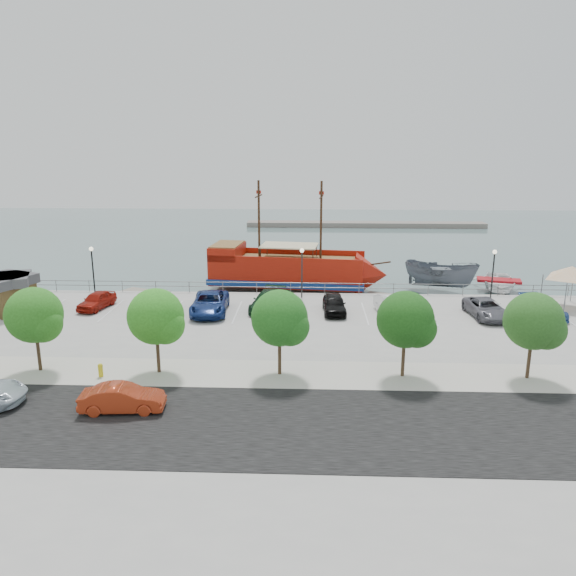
{
  "coord_description": "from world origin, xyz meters",
  "views": [
    {
      "loc": [
        0.67,
        -39.88,
        12.95
      ],
      "look_at": [
        -1.0,
        2.0,
        2.0
      ],
      "focal_mm": 35.0,
      "sensor_mm": 36.0,
      "label": 1
    }
  ],
  "objects": [
    {
      "name": "tree_b",
      "position": [
        -14.85,
        -10.07,
        3.3
      ],
      "size": [
        3.3,
        3.2,
        5.0
      ],
      "color": "#473321",
      "rests_on": "sidewalk"
    },
    {
      "name": "lamp_post_left",
      "position": [
        -18.0,
        6.5,
        2.94
      ],
      "size": [
        0.36,
        0.36,
        4.28
      ],
      "color": "black",
      "rests_on": "land_slab"
    },
    {
      "name": "tree_c",
      "position": [
        -7.85,
        -10.07,
        3.3
      ],
      "size": [
        3.3,
        3.2,
        5.0
      ],
      "color": "#473321",
      "rests_on": "sidewalk"
    },
    {
      "name": "far_shore",
      "position": [
        10.0,
        55.0,
        -0.6
      ],
      "size": [
        40.0,
        3.0,
        0.8
      ],
      "primitive_type": "cube",
      "color": "gray",
      "rests_on": "ground"
    },
    {
      "name": "tree_f",
      "position": [
        13.15,
        -10.07,
        3.3
      ],
      "size": [
        3.3,
        3.2,
        5.0
      ],
      "color": "#473321",
      "rests_on": "sidewalk"
    },
    {
      "name": "tree_e",
      "position": [
        6.15,
        -10.07,
        3.3
      ],
      "size": [
        3.3,
        3.2,
        5.0
      ],
      "color": "#473321",
      "rests_on": "sidewalk"
    },
    {
      "name": "street",
      "position": [
        0.0,
        -16.0,
        0.01
      ],
      "size": [
        100.0,
        8.0,
        0.04
      ],
      "primitive_type": "cube",
      "color": "black",
      "rests_on": "land_slab"
    },
    {
      "name": "dock_east",
      "position": [
        15.12,
        9.2,
        -0.8
      ],
      "size": [
        7.17,
        2.51,
        0.4
      ],
      "primitive_type": "cube",
      "rotation": [
        0.0,
        0.0,
        0.07
      ],
      "color": "gray",
      "rests_on": "ground"
    },
    {
      "name": "sidewalk",
      "position": [
        0.0,
        -10.0,
        0.01
      ],
      "size": [
        100.0,
        4.0,
        0.05
      ],
      "primitive_type": "cube",
      "color": "beige",
      "rests_on": "land_slab"
    },
    {
      "name": "parked_car_c",
      "position": [
        -7.08,
        1.74,
        0.8
      ],
      "size": [
        2.99,
        5.92,
        1.6
      ],
      "primitive_type": "imported",
      "rotation": [
        0.0,
        0.0,
        0.06
      ],
      "color": "navy",
      "rests_on": "land_slab"
    },
    {
      "name": "parked_car_b",
      "position": [
        -11.02,
        1.7,
        0.77
      ],
      "size": [
        2.55,
        4.9,
        1.54
      ],
      "primitive_type": "imported",
      "rotation": [
        0.0,
        0.0,
        0.21
      ],
      "color": "#B2B2B2",
      "rests_on": "land_slab"
    },
    {
      "name": "dock_mid",
      "position": [
        8.95,
        9.2,
        -0.82
      ],
      "size": [
        6.61,
        4.24,
        0.37
      ],
      "primitive_type": "cube",
      "rotation": [
        0.0,
        0.0,
        -0.41
      ],
      "color": "slate",
      "rests_on": "ground"
    },
    {
      "name": "dock_west",
      "position": [
        -13.4,
        9.2,
        -0.79
      ],
      "size": [
        7.67,
        5.0,
        0.43
      ],
      "primitive_type": "cube",
      "rotation": [
        0.0,
        0.0,
        -0.42
      ],
      "color": "gray",
      "rests_on": "ground"
    },
    {
      "name": "parked_car_a",
      "position": [
        -16.34,
        2.56,
        0.68
      ],
      "size": [
        2.37,
        4.23,
        1.36
      ],
      "primitive_type": "imported",
      "rotation": [
        0.0,
        0.0,
        -0.2
      ],
      "color": "maroon",
      "rests_on": "land_slab"
    },
    {
      "name": "parked_car_g",
      "position": [
        14.1,
        1.49,
        0.69
      ],
      "size": [
        2.74,
        5.16,
        1.38
      ],
      "primitive_type": "imported",
      "rotation": [
        0.0,
        0.0,
        0.09
      ],
      "color": "slate",
      "rests_on": "land_slab"
    },
    {
      "name": "land_slab",
      "position": [
        0.0,
        -21.0,
        -0.6
      ],
      "size": [
        100.0,
        58.0,
        1.2
      ],
      "primitive_type": "cube",
      "color": "#9C9A97",
      "rests_on": "ground"
    },
    {
      "name": "seawall_railing",
      "position": [
        0.0,
        7.8,
        0.53
      ],
      "size": [
        50.0,
        0.06,
        1.0
      ],
      "color": "slate",
      "rests_on": "land_slab"
    },
    {
      "name": "shed",
      "position": [
        -22.92,
        1.28,
        1.58
      ],
      "size": [
        4.74,
        4.74,
        2.96
      ],
      "rotation": [
        0.0,
        0.0,
        -0.41
      ],
      "color": "#513E1F",
      "rests_on": "land_slab"
    },
    {
      "name": "fire_hydrant",
      "position": [
        -11.12,
        -10.8,
        0.45
      ],
      "size": [
        0.29,
        0.29,
        0.83
      ],
      "rotation": [
        0.0,
        0.0,
        -0.17
      ],
      "color": "gold",
      "rests_on": "sidewalk"
    },
    {
      "name": "lamp_post_mid",
      "position": [
        0.0,
        6.5,
        2.94
      ],
      "size": [
        0.36,
        0.36,
        4.28
      ],
      "color": "black",
      "rests_on": "land_slab"
    },
    {
      "name": "patrol_boat",
      "position": [
        13.17,
        12.79,
        0.37
      ],
      "size": [
        7.52,
        5.66,
        2.75
      ],
      "primitive_type": "imported",
      "rotation": [
        0.0,
        0.0,
        1.09
      ],
      "color": "slate",
      "rests_on": "ground"
    },
    {
      "name": "lamp_post_right",
      "position": [
        16.0,
        6.5,
        2.94
      ],
      "size": [
        0.36,
        0.36,
        4.28
      ],
      "color": "black",
      "rests_on": "land_slab"
    },
    {
      "name": "parked_car_d",
      "position": [
        -2.63,
        2.78,
        0.73
      ],
      "size": [
        3.05,
        5.38,
        1.47
      ],
      "primitive_type": "imported",
      "rotation": [
        0.0,
        0.0,
        -0.21
      ],
      "color": "black",
      "rests_on": "land_slab"
    },
    {
      "name": "parked_car_f",
      "position": [
        6.99,
        1.65,
        0.74
      ],
      "size": [
        2.44,
        4.7,
        1.48
      ],
      "primitive_type": "imported",
      "rotation": [
        0.0,
        0.0,
        0.2
      ],
      "color": "white",
      "rests_on": "land_slab"
    },
    {
      "name": "tree_d",
      "position": [
        -0.85,
        -10.07,
        3.3
      ],
      "size": [
        3.3,
        3.2,
        5.0
      ],
      "color": "#473321",
      "rests_on": "sidewalk"
    },
    {
      "name": "parked_car_e",
      "position": [
        2.59,
        2.14,
        0.72
      ],
      "size": [
        1.86,
        4.3,
        1.45
      ],
      "primitive_type": "imported",
      "rotation": [
        0.0,
        0.0,
        0.04
      ],
      "color": "black",
      "rests_on": "land_slab"
    },
    {
      "name": "street_sedan",
      "position": [
        -8.52,
        -14.83,
        0.68
      ],
      "size": [
        4.23,
        1.78,
        1.36
      ],
      "primitive_type": "imported",
      "rotation": [
        0.0,
        0.0,
        1.66
      ],
      "color": "#B23417",
      "rests_on": "street"
    },
    {
      "name": "pirate_ship",
      "position": [
        -0.27,
        12.97,
        0.83
      ],
      "size": [
        17.5,
        6.62,
        10.91
      ],
      "rotation": [
        0.0,
        0.0,
        -0.12
      ],
      "color": "#A51809",
      "rests_on": "ground"
    },
    {
      "name": "canopy_tent",
      "position": [
        21.52,
        4.5,
        3.37
      ],
      "size": [
        5.66,
        5.66,
        3.87
      ],
      "rotation": [
        0.0,
        0.0,
        0.25
      ],
      "color": "slate",
      "rests_on": "land_slab"
    },
    {
      "name": "parked_car_h",
      "position": [
        18.54,
        1.88,
        0.68
      ],
      "size": [
        2.7,
        4.96,
        1.36
      ],
      "primitive_type": "imported",
      "rotation": [
        0.0,
        0.0,
        0.18
      ],
      "color": "#2A4F8E",
      "rests_on": "land_slab"
    },
    {
      "name": "speedboat",
      "position": [
        18.79,
        13.0,
        -0.34
      ],
      "size": [
        5.93,
        7.29,
        1.33
      ],
      "primitive_type": "imported",
      "rotation": [
        0.0,
        0.0,
        -0.23
      ],
      "color": "white",
      "rests_on": "ground"
    },
    {
      "name": "ground",
      "position": [
        0.0,
        0.0,
        -1.0
      ],
      "size": [
        160.0,
        160.0,
        0.0
      ],
      "primitive_type": "plane",
      "color": "#496362"
    }
  ]
}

